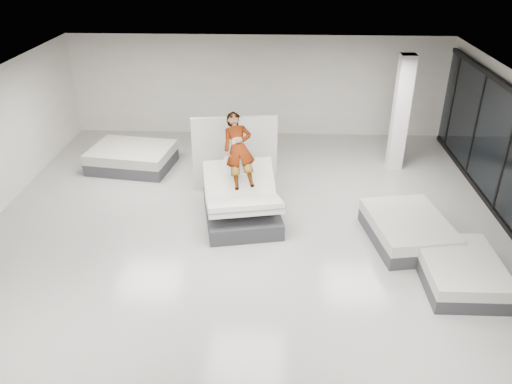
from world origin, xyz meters
TOP-DOWN VIEW (x-y plane):
  - room at (0.00, 0.00)m, footprint 14.00×14.04m
  - hero_bed at (-0.16, 1.37)m, footprint 2.02×2.45m
  - person at (-0.22, 1.68)m, footprint 0.98×1.76m
  - remote at (0.06, 1.38)m, footprint 0.08×0.15m
  - divider_panel at (-0.43, 2.98)m, footprint 2.15×0.41m
  - flat_bed_right_far at (3.50, 0.62)m, footprint 1.86×2.28m
  - flat_bed_right_near at (4.19, -0.81)m, footprint 1.43×1.90m
  - flat_bed_left_far at (-3.47, 4.13)m, footprint 2.41×1.94m
  - column at (4.00, 4.50)m, footprint 0.40×0.40m

SIDE VIEW (x-z plane):
  - flat_bed_right_near at x=4.19m, z-range 0.00..0.52m
  - flat_bed_right_far at x=3.50m, z-range 0.00..0.56m
  - flat_bed_left_far at x=-3.47m, z-range 0.00..0.61m
  - hero_bed at x=-0.16m, z-range -0.25..1.10m
  - divider_panel at x=-0.43m, z-range 0.00..1.96m
  - remote at x=0.06m, z-range 1.08..1.16m
  - person at x=-0.22m, z-range 0.58..2.15m
  - room at x=0.00m, z-range 0.00..3.20m
  - column at x=4.00m, z-range 0.00..3.20m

